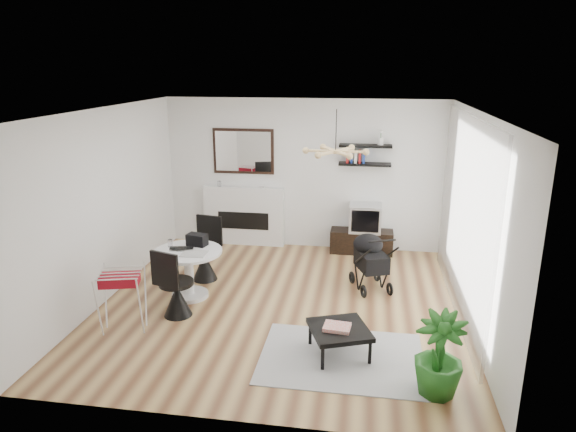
% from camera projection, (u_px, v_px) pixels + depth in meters
% --- Properties ---
extents(floor, '(5.00, 5.00, 0.00)m').
position_uv_depth(floor, '(281.00, 305.00, 7.25)').
color(floor, brown).
rests_on(floor, ground).
extents(ceiling, '(5.00, 5.00, 0.00)m').
position_uv_depth(ceiling, '(280.00, 111.00, 6.48)').
color(ceiling, white).
rests_on(ceiling, wall_back).
extents(wall_back, '(5.00, 0.00, 5.00)m').
position_uv_depth(wall_back, '(304.00, 175.00, 9.23)').
color(wall_back, white).
rests_on(wall_back, floor).
extents(wall_left, '(0.00, 5.00, 5.00)m').
position_uv_depth(wall_left, '(106.00, 205.00, 7.24)').
color(wall_left, white).
rests_on(wall_left, floor).
extents(wall_right, '(0.00, 5.00, 5.00)m').
position_uv_depth(wall_right, '(474.00, 221.00, 6.49)').
color(wall_right, white).
rests_on(wall_right, floor).
extents(sheer_curtain, '(0.04, 3.60, 2.60)m').
position_uv_depth(sheer_curtain, '(464.00, 217.00, 6.70)').
color(sheer_curtain, white).
rests_on(sheer_curtain, wall_right).
extents(fireplace, '(1.50, 0.17, 2.16)m').
position_uv_depth(fireplace, '(244.00, 209.00, 9.51)').
color(fireplace, white).
rests_on(fireplace, floor).
extents(shelf_lower, '(0.90, 0.25, 0.04)m').
position_uv_depth(shelf_lower, '(365.00, 164.00, 8.88)').
color(shelf_lower, black).
rests_on(shelf_lower, wall_back).
extents(shelf_upper, '(0.90, 0.25, 0.04)m').
position_uv_depth(shelf_upper, '(366.00, 146.00, 8.79)').
color(shelf_upper, black).
rests_on(shelf_upper, wall_back).
extents(pendant_lamp, '(0.90, 0.90, 0.10)m').
position_uv_depth(pendant_lamp, '(336.00, 151.00, 6.82)').
color(pendant_lamp, tan).
rests_on(pendant_lamp, ceiling).
extents(tv_console, '(1.10, 0.39, 0.41)m').
position_uv_depth(tv_console, '(361.00, 241.00, 9.20)').
color(tv_console, black).
rests_on(tv_console, floor).
extents(crt_tv, '(0.56, 0.49, 0.49)m').
position_uv_depth(crt_tv, '(365.00, 218.00, 9.07)').
color(crt_tv, silver).
rests_on(crt_tv, tv_console).
extents(dining_table, '(0.98, 0.98, 0.72)m').
position_uv_depth(dining_table, '(189.00, 266.00, 7.37)').
color(dining_table, white).
rests_on(dining_table, floor).
extents(laptop, '(0.38, 0.28, 0.03)m').
position_uv_depth(laptop, '(181.00, 250.00, 7.30)').
color(laptop, black).
rests_on(laptop, dining_table).
extents(black_bag, '(0.32, 0.23, 0.17)m').
position_uv_depth(black_bag, '(197.00, 240.00, 7.49)').
color(black_bag, black).
rests_on(black_bag, dining_table).
extents(newspaper, '(0.35, 0.29, 0.01)m').
position_uv_depth(newspaper, '(194.00, 254.00, 7.16)').
color(newspaper, beige).
rests_on(newspaper, dining_table).
extents(drinking_glass, '(0.06, 0.06, 0.11)m').
position_uv_depth(drinking_glass, '(170.00, 243.00, 7.45)').
color(drinking_glass, white).
rests_on(drinking_glass, dining_table).
extents(chair_far, '(0.49, 0.50, 0.99)m').
position_uv_depth(chair_far, '(205.00, 260.00, 8.04)').
color(chair_far, black).
rests_on(chair_far, floor).
extents(chair_near, '(0.50, 0.51, 0.97)m').
position_uv_depth(chair_near, '(176.00, 295.00, 6.84)').
color(chair_near, black).
rests_on(chair_near, floor).
extents(drying_rack, '(0.65, 0.62, 0.81)m').
position_uv_depth(drying_rack, '(122.00, 300.00, 6.43)').
color(drying_rack, white).
rests_on(drying_rack, floor).
extents(stroller, '(0.68, 0.83, 0.91)m').
position_uv_depth(stroller, '(370.00, 263.00, 7.71)').
color(stroller, black).
rests_on(stroller, floor).
extents(rug, '(1.87, 1.35, 0.01)m').
position_uv_depth(rug, '(341.00, 358.00, 5.92)').
color(rug, '#A8A8A8').
rests_on(rug, floor).
extents(coffee_table, '(0.83, 0.83, 0.33)m').
position_uv_depth(coffee_table, '(339.00, 331.00, 5.93)').
color(coffee_table, black).
rests_on(coffee_table, rug).
extents(magazines, '(0.33, 0.27, 0.04)m').
position_uv_depth(magazines, '(337.00, 327.00, 5.89)').
color(magazines, '#DC4A37').
rests_on(magazines, coffee_table).
extents(potted_plant, '(0.64, 0.64, 0.90)m').
position_uv_depth(potted_plant, '(439.00, 355.00, 5.17)').
color(potted_plant, '#1F5E1A').
rests_on(potted_plant, floor).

